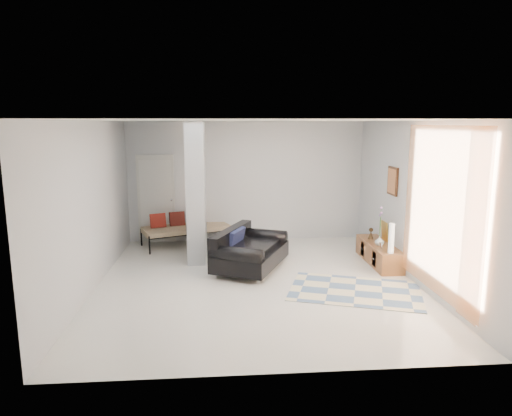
{
  "coord_description": "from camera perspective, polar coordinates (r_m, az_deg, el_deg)",
  "views": [
    {
      "loc": [
        -0.62,
        -7.63,
        2.76
      ],
      "look_at": [
        0.04,
        0.6,
        1.21
      ],
      "focal_mm": 32.0,
      "sensor_mm": 36.0,
      "label": 1
    }
  ],
  "objects": [
    {
      "name": "wall_left",
      "position": [
        8.04,
        -19.86,
        0.23
      ],
      "size": [
        0.0,
        6.0,
        6.0
      ],
      "primitive_type": "plane",
      "rotation": [
        1.57,
        0.0,
        1.57
      ],
      "color": "silver",
      "rests_on": "ground"
    },
    {
      "name": "wall_front",
      "position": [
        4.87,
        2.97,
        -5.64
      ],
      "size": [
        6.0,
        0.0,
        6.0
      ],
      "primitive_type": "plane",
      "rotation": [
        -1.57,
        0.0,
        0.0
      ],
      "color": "silver",
      "rests_on": "ground"
    },
    {
      "name": "vase",
      "position": [
        9.23,
        15.18,
        -3.99
      ],
      "size": [
        0.2,
        0.2,
        0.19
      ],
      "primitive_type": "imported",
      "rotation": [
        0.0,
        0.0,
        0.16
      ],
      "color": "white",
      "rests_on": "media_console"
    },
    {
      "name": "floor",
      "position": [
        8.14,
        0.08,
        -9.22
      ],
      "size": [
        6.0,
        6.0,
        0.0
      ],
      "primitive_type": "plane",
      "color": "white",
      "rests_on": "ground"
    },
    {
      "name": "daybed",
      "position": [
        10.54,
        -8.88,
        -2.4
      ],
      "size": [
        2.08,
        1.46,
        0.77
      ],
      "rotation": [
        0.0,
        0.0,
        0.38
      ],
      "color": "black",
      "rests_on": "floor"
    },
    {
      "name": "partition_column",
      "position": [
        9.34,
        -7.47,
        2.15
      ],
      "size": [
        0.35,
        1.2,
        2.8
      ],
      "primitive_type": "cube",
      "color": "#9DA0A4",
      "rests_on": "floor"
    },
    {
      "name": "wall_right",
      "position": [
        8.45,
        19.0,
        0.77
      ],
      "size": [
        0.0,
        6.0,
        6.0
      ],
      "primitive_type": "plane",
      "rotation": [
        1.57,
        0.0,
        -1.57
      ],
      "color": "silver",
      "rests_on": "ground"
    },
    {
      "name": "loveseat",
      "position": [
        8.75,
        -1.05,
        -5.38
      ],
      "size": [
        1.63,
        1.98,
        0.76
      ],
      "rotation": [
        0.0,
        0.0,
        -0.43
      ],
      "color": "silver",
      "rests_on": "floor"
    },
    {
      "name": "cylinder_lamp",
      "position": [
        8.73,
        16.56,
        -3.65
      ],
      "size": [
        0.1,
        0.1,
        0.56
      ],
      "primitive_type": "cylinder",
      "color": "silver",
      "rests_on": "media_console"
    },
    {
      "name": "media_console",
      "position": [
        9.45,
        15.11,
        -5.46
      ],
      "size": [
        0.45,
        1.61,
        0.8
      ],
      "color": "brown",
      "rests_on": "floor"
    },
    {
      "name": "wall_back",
      "position": [
        10.73,
        -1.23,
        3.33
      ],
      "size": [
        6.0,
        0.0,
        6.0
      ],
      "primitive_type": "plane",
      "rotation": [
        1.57,
        0.0,
        0.0
      ],
      "color": "silver",
      "rests_on": "ground"
    },
    {
      "name": "ceiling",
      "position": [
        7.66,
        0.08,
        10.91
      ],
      "size": [
        6.0,
        6.0,
        0.0
      ],
      "primitive_type": "plane",
      "rotation": [
        3.14,
        0.0,
        0.0
      ],
      "color": "white",
      "rests_on": "wall_back"
    },
    {
      "name": "wall_art",
      "position": [
        9.23,
        16.72,
        3.25
      ],
      "size": [
        0.04,
        0.45,
        0.55
      ],
      "primitive_type": "cube",
      "color": "#3A1E10",
      "rests_on": "wall_right"
    },
    {
      "name": "area_rug",
      "position": [
        7.89,
        12.27,
        -10.07
      ],
      "size": [
        2.46,
        2.01,
        0.01
      ],
      "primitive_type": "cube",
      "rotation": [
        0.0,
        0.0,
        -0.32
      ],
      "color": "beige",
      "rests_on": "floor"
    },
    {
      "name": "hallway_door",
      "position": [
        10.83,
        -12.36,
        1.12
      ],
      "size": [
        0.85,
        0.06,
        2.04
      ],
      "primitive_type": "cube",
      "color": "beige",
      "rests_on": "floor"
    },
    {
      "name": "curtain",
      "position": [
        7.39,
        21.98,
        -0.39
      ],
      "size": [
        0.0,
        2.55,
        2.55
      ],
      "primitive_type": "plane",
      "rotation": [
        1.57,
        0.0,
        1.57
      ],
      "color": "#FF9143",
      "rests_on": "wall_right"
    },
    {
      "name": "bronze_figurine",
      "position": [
        9.7,
        14.16,
        -3.1
      ],
      "size": [
        0.12,
        0.12,
        0.23
      ],
      "primitive_type": null,
      "rotation": [
        0.0,
        0.0,
        0.06
      ],
      "color": "#312416",
      "rests_on": "media_console"
    }
  ]
}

